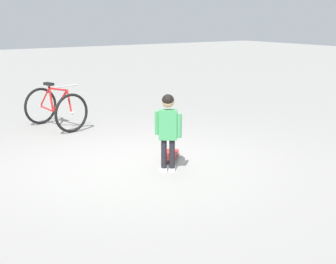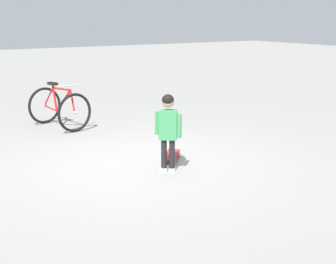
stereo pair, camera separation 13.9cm
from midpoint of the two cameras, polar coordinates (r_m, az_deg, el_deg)
The scene contains 4 objects.
ground_plane at distance 7.05m, azimuth -4.46°, elevation -3.76°, with size 50.00×50.00×0.00m, color gray.
child_person at distance 6.56m, azimuth -0.61°, elevation 0.91°, with size 0.28×0.38×1.06m.
skateboard at distance 7.27m, azimuth -0.26°, elevation -2.70°, with size 0.54×0.57×0.07m.
bicycle_mid at distance 9.45m, azimuth -13.28°, elevation 2.70°, with size 0.92×1.19×0.85m.
Camera 1 is at (3.34, 5.84, 2.07)m, focal length 52.83 mm.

